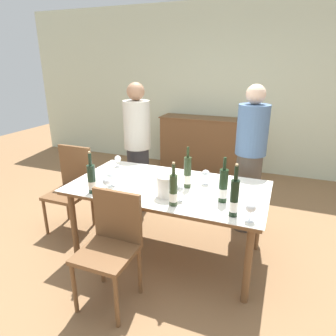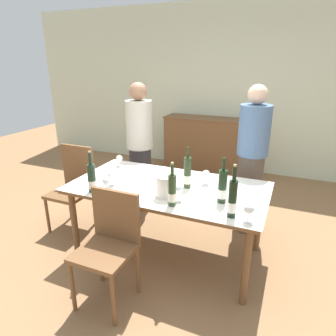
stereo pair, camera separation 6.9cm
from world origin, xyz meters
TOP-DOWN VIEW (x-y plane):
  - ground_plane at (0.00, 0.00)m, footprint 12.00×12.00m
  - back_wall at (0.00, 2.85)m, footprint 8.00×0.10m
  - sideboard_cabinet at (-0.34, 2.56)m, footprint 1.52×0.46m
  - dining_table at (0.00, 0.00)m, footprint 1.85×0.99m
  - ice_bucket at (0.07, -0.22)m, footprint 0.19×0.19m
  - wine_bottle_0 at (0.55, -0.14)m, footprint 0.07×0.07m
  - wine_bottle_1 at (0.68, -0.36)m, footprint 0.07×0.07m
  - wine_bottle_2 at (0.19, -0.36)m, footprint 0.07×0.07m
  - wine_bottle_3 at (-0.58, -0.39)m, footprint 0.07×0.07m
  - wine_bottle_4 at (0.18, 0.04)m, footprint 0.07×0.07m
  - wine_glass_0 at (-0.73, 0.31)m, footprint 0.07×0.07m
  - wine_glass_1 at (-0.46, -0.33)m, footprint 0.08×0.08m
  - wine_glass_2 at (-0.50, -0.19)m, footprint 0.09×0.09m
  - wine_glass_3 at (0.21, -0.25)m, footprint 0.07×0.07m
  - wine_glass_4 at (0.81, -0.39)m, footprint 0.08×0.08m
  - wine_glass_5 at (0.32, 0.18)m, footprint 0.08×0.08m
  - chair_left_end at (-1.22, 0.09)m, footprint 0.42×0.42m
  - chair_near_front at (-0.19, -0.72)m, footprint 0.42×0.42m
  - person_host at (-0.74, 0.82)m, footprint 0.33×0.33m
  - person_guest_left at (0.65, 0.79)m, footprint 0.33×0.33m

SIDE VIEW (x-z plane):
  - ground_plane at x=0.00m, z-range 0.00..0.00m
  - sideboard_cabinet at x=-0.34m, z-range 0.00..0.95m
  - chair_near_front at x=-0.19m, z-range 0.08..0.99m
  - chair_left_end at x=-1.22m, z-range 0.06..1.02m
  - dining_table at x=0.00m, z-range 0.31..1.05m
  - person_host at x=-0.74m, z-range 0.00..1.63m
  - person_guest_left at x=0.65m, z-range 0.00..1.65m
  - wine_glass_0 at x=-0.73m, z-range 0.76..0.89m
  - wine_glass_1 at x=-0.46m, z-range 0.77..0.90m
  - wine_glass_2 at x=-0.50m, z-range 0.77..0.91m
  - wine_glass_5 at x=0.32m, z-range 0.77..0.91m
  - wine_glass_4 at x=0.81m, z-range 0.77..0.92m
  - ice_bucket at x=0.07m, z-range 0.75..0.94m
  - wine_glass_3 at x=0.21m, z-range 0.77..0.92m
  - wine_bottle_3 at x=-0.58m, z-range 0.68..1.06m
  - wine_bottle_2 at x=0.19m, z-range 0.68..1.06m
  - wine_bottle_0 at x=0.55m, z-range 0.68..1.07m
  - wine_bottle_4 at x=0.18m, z-range 0.68..1.08m
  - wine_bottle_1 at x=0.68m, z-range 0.68..1.10m
  - back_wall at x=0.00m, z-range 0.00..2.80m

